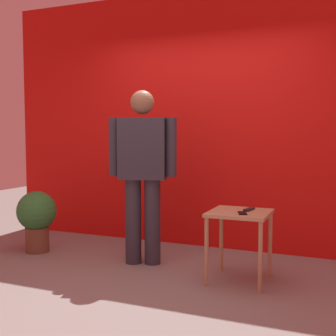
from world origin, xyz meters
The scene contains 7 objects.
ground_plane centered at (0.00, 0.00, 0.00)m, with size 12.00×12.00×0.00m, color gray.
back_wall_red centered at (0.00, 1.57, 1.50)m, with size 5.18×0.12×2.99m, color red.
standing_person centered at (-0.34, 0.62, 0.99)m, with size 0.70×0.36×1.76m.
side_table centered at (0.70, 0.47, 0.54)m, with size 0.53×0.53×0.64m.
cell_phone centered at (0.75, 0.36, 0.64)m, with size 0.07×0.14×0.01m, color black.
tv_remote centered at (0.77, 0.54, 0.65)m, with size 0.04×0.17×0.02m, color black.
potted_plant centered at (-1.63, 0.55, 0.41)m, with size 0.44×0.44×0.69m.
Camera 1 is at (1.63, -3.38, 1.33)m, focal length 47.12 mm.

